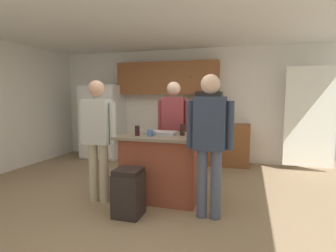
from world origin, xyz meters
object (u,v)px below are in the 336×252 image
Objects in this scene: refrigerator at (103,121)px; trash_bin at (129,193)px; person_elder_center at (174,125)px; glass_pilsner at (189,129)px; serving_tray at (161,133)px; microwave_over_range at (209,99)px; person_guest_left at (210,136)px; person_guest_right at (98,132)px; glass_dark_ale at (182,130)px; kitchen_island at (162,166)px; mug_ceramic_white at (150,133)px; glass_short_whisky at (137,131)px.

trash_bin is at bearing -55.27° from refrigerator.
person_elder_center is 0.76m from glass_pilsner.
serving_tray is (2.22, -2.17, 0.08)m from refrigerator.
serving_tray is (0.01, -0.72, -0.05)m from person_elder_center.
person_elder_center reaches higher than serving_tray.
microwave_over_range is 3.39× the size of glass_pilsner.
microwave_over_range reaches higher than glass_pilsner.
person_guest_left is 1.24m from trash_bin.
person_guest_right is 1.20m from glass_dark_ale.
person_elder_center is 1.66m from trash_bin.
refrigerator is 3.20m from kitchen_island.
mug_ceramic_white is at bearing -111.61° from serving_tray.
refrigerator is at bearing 139.22° from glass_dark_ale.
glass_dark_ale is at bearing -15.22° from person_guest_left.
glass_dark_ale is 0.46m from mug_ceramic_white.
person_guest_left reaches higher than person_guest_right.
trash_bin is (0.61, -0.33, -0.70)m from person_guest_right.
person_guest_left is at bearing -14.94° from glass_short_whisky.
serving_tray is at bearing 175.55° from glass_dark_ale.
mug_ceramic_white is at bearing 4.19° from glass_short_whisky.
serving_tray is at bearing 3.88° from person_guest_right.
serving_tray is (-0.79, 0.53, -0.06)m from person_guest_left.
serving_tray reaches higher than trash_bin.
person_guest_right is at bearing 28.69° from person_guest_left.
glass_short_whisky is (-0.66, -2.53, -0.43)m from microwave_over_range.
glass_dark_ale reaches higher than glass_short_whisky.
person_guest_left is at bearing -27.91° from person_guest_right.
glass_dark_ale reaches higher than serving_tray.
refrigerator reaches higher than person_elder_center.
glass_dark_ale is at bearing -40.78° from refrigerator.
refrigerator is at bearing 135.67° from serving_tray.
trash_bin is (-0.10, -0.53, -0.70)m from mug_ceramic_white.
microwave_over_range is at bearing 79.51° from trash_bin.
trash_bin is (2.03, -2.93, -0.59)m from refrigerator.
refrigerator is at bearing 131.61° from mug_ceramic_white.
glass_short_whisky is at bearing -175.81° from mug_ceramic_white.
refrigerator is 3.37m from glass_dark_ale.
kitchen_island is at bearing 31.38° from glass_short_whisky.
glass_pilsner is at bearing -89.24° from microwave_over_range.
person_elder_center is 1.00m from glass_short_whisky.
refrigerator is 1.00× the size of person_guest_left.
person_elder_center reaches higher than mug_ceramic_white.
person_elder_center is 10.78× the size of glass_dark_ale.
serving_tray is at bearing -99.30° from microwave_over_range.
glass_dark_ale is 0.33m from serving_tray.
glass_pilsner reaches higher than kitchen_island.
refrigerator is 3.36m from glass_pilsner.
refrigerator reaches higher than kitchen_island.
glass_pilsner is (1.21, 0.52, 0.03)m from person_guest_right.
person_guest_right is at bearing -155.50° from kitchen_island.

